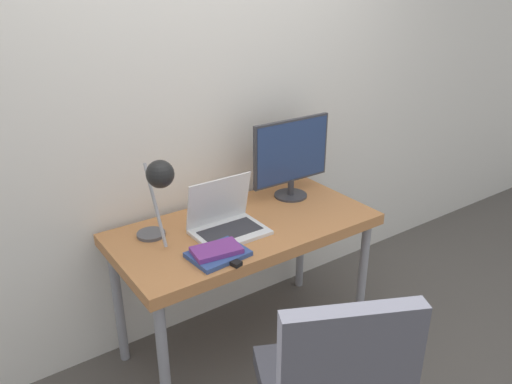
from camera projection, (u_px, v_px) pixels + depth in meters
ground_plane at (282, 377)px, 2.64m from camera, size 12.00×12.00×0.00m
wall_back at (202, 108)px, 2.68m from camera, size 8.00×0.05×2.60m
desk at (245, 236)px, 2.61m from camera, size 1.37×0.67×0.77m
laptop at (226, 221)px, 2.49m from camera, size 0.35×0.26×0.27m
monitor at (291, 155)px, 2.81m from camera, size 0.51×0.19×0.46m
desk_lamp at (159, 184)px, 2.23m from camera, size 0.14×0.30×0.45m
book_stack at (217, 253)px, 2.28m from camera, size 0.27×0.21×0.05m
tv_remote at (226, 259)px, 2.25m from camera, size 0.08×0.17×0.02m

